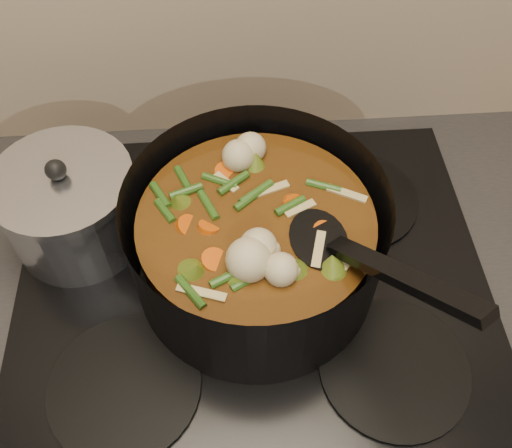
{
  "coord_description": "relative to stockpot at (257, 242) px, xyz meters",
  "views": [
    {
      "loc": [
        -0.02,
        1.55,
        1.58
      ],
      "look_at": [
        0.0,
        1.95,
        1.04
      ],
      "focal_mm": 40.0,
      "sensor_mm": 36.0,
      "label": 1
    }
  ],
  "objects": [
    {
      "name": "counter",
      "position": [
        -0.01,
        -0.02,
        -0.55
      ],
      "size": [
        2.64,
        0.64,
        0.91
      ],
      "color": "brown",
      "rests_on": "ground"
    },
    {
      "name": "stovetop",
      "position": [
        -0.01,
        -0.02,
        -0.08
      ],
      "size": [
        0.62,
        0.54,
        0.03
      ],
      "color": "black",
      "rests_on": "counter"
    },
    {
      "name": "stockpot",
      "position": [
        0.0,
        0.0,
        0.0
      ],
      "size": [
        0.4,
        0.41,
        0.23
      ],
      "rotation": [
        0.0,
        0.0,
        0.37
      ],
      "color": "black",
      "rests_on": "stovetop"
    },
    {
      "name": "saucepan",
      "position": [
        -0.24,
        0.08,
        -0.01
      ],
      "size": [
        0.18,
        0.18,
        0.15
      ],
      "rotation": [
        0.0,
        0.0,
        -0.07
      ],
      "color": "silver",
      "rests_on": "stovetop"
    }
  ]
}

